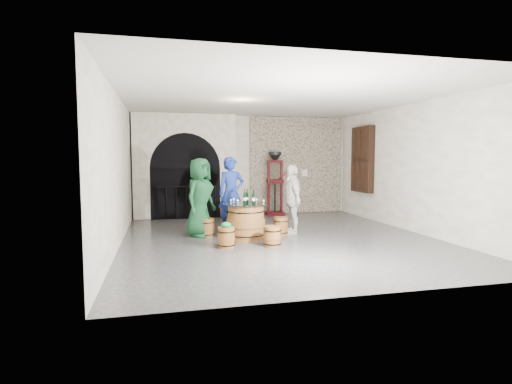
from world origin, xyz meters
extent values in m
plane|color=#2F2F31|center=(0.00, 0.00, 0.00)|extent=(8.00, 8.00, 0.00)
plane|color=white|center=(0.00, 4.00, 1.60)|extent=(8.00, 0.00, 8.00)
plane|color=white|center=(0.00, -4.00, 1.60)|extent=(8.00, 0.00, 8.00)
plane|color=white|center=(-3.50, 0.00, 1.60)|extent=(0.00, 8.00, 8.00)
plane|color=white|center=(3.50, 0.00, 1.60)|extent=(0.00, 8.00, 8.00)
plane|color=beige|center=(0.00, 0.00, 3.20)|extent=(8.00, 8.00, 0.00)
cube|color=#AEA18B|center=(1.80, 3.94, 1.60)|extent=(3.20, 0.12, 3.18)
cube|color=white|center=(-1.90, 3.75, 1.60)|extent=(3.10, 0.50, 3.18)
cube|color=black|center=(-1.90, 3.48, 0.78)|extent=(2.10, 0.03, 1.55)
cylinder|color=black|center=(-1.90, 3.48, 1.55)|extent=(2.10, 0.03, 2.10)
cylinder|color=black|center=(-1.90, 3.42, 0.98)|extent=(1.79, 0.04, 0.04)
cylinder|color=black|center=(-2.79, 3.42, 0.49)|extent=(0.02, 0.02, 0.98)
cylinder|color=black|center=(-2.50, 3.42, 0.49)|extent=(0.02, 0.02, 0.98)
cylinder|color=black|center=(-2.20, 3.42, 0.49)|extent=(0.02, 0.02, 0.98)
cylinder|color=black|center=(-1.90, 3.42, 0.49)|extent=(0.02, 0.02, 0.98)
cylinder|color=black|center=(-1.60, 3.42, 0.49)|extent=(0.02, 0.02, 0.98)
cylinder|color=black|center=(-1.31, 3.42, 0.49)|extent=(0.02, 0.02, 0.98)
cylinder|color=black|center=(-1.01, 3.42, 0.49)|extent=(0.02, 0.02, 0.98)
cube|color=black|center=(3.39, 2.40, 1.80)|extent=(0.20, 1.10, 2.00)
cube|color=black|center=(3.34, 2.40, 1.80)|extent=(0.06, 0.88, 1.76)
cube|color=black|center=(3.37, 2.40, 1.80)|extent=(0.22, 0.92, 0.06)
cube|color=black|center=(3.37, 2.11, 1.80)|extent=(0.22, 0.06, 1.80)
cube|color=black|center=(3.37, 2.40, 1.80)|extent=(0.22, 0.06, 1.80)
cube|color=black|center=(3.37, 2.69, 1.80)|extent=(0.22, 0.06, 1.80)
cylinder|color=brown|center=(-0.76, 0.05, 0.39)|extent=(0.82, 0.82, 0.77)
cylinder|color=brown|center=(-0.76, 0.05, 0.39)|extent=(0.87, 0.87, 0.17)
torus|color=black|center=(-0.76, 0.05, 0.12)|extent=(0.87, 0.87, 0.02)
torus|color=black|center=(-0.76, 0.05, 0.65)|extent=(0.87, 0.87, 0.02)
cylinder|color=brown|center=(-0.76, 0.05, 0.78)|extent=(0.83, 0.83, 0.02)
cylinder|color=black|center=(-0.76, 0.05, 0.81)|extent=(1.06, 1.06, 0.01)
cylinder|color=brown|center=(-1.59, 0.54, 0.21)|extent=(0.34, 0.34, 0.41)
cylinder|color=brown|center=(-1.59, 0.54, 0.21)|extent=(0.36, 0.36, 0.09)
torus|color=black|center=(-1.59, 0.54, 0.07)|extent=(0.38, 0.38, 0.02)
torus|color=black|center=(-1.59, 0.54, 0.34)|extent=(0.38, 0.38, 0.02)
cylinder|color=brown|center=(-1.59, 0.54, 0.42)|extent=(0.35, 0.35, 0.02)
cylinder|color=brown|center=(-0.87, 1.00, 0.21)|extent=(0.34, 0.34, 0.41)
cylinder|color=brown|center=(-0.87, 1.00, 0.21)|extent=(0.36, 0.36, 0.09)
torus|color=black|center=(-0.87, 1.00, 0.07)|extent=(0.38, 0.38, 0.02)
torus|color=black|center=(-0.87, 1.00, 0.34)|extent=(0.38, 0.38, 0.02)
cylinder|color=brown|center=(-0.87, 1.00, 0.42)|extent=(0.35, 0.35, 0.02)
cylinder|color=brown|center=(0.15, 0.34, 0.21)|extent=(0.34, 0.34, 0.41)
cylinder|color=brown|center=(0.15, 0.34, 0.21)|extent=(0.36, 0.36, 0.09)
torus|color=black|center=(0.15, 0.34, 0.07)|extent=(0.38, 0.38, 0.02)
torus|color=black|center=(0.15, 0.34, 0.34)|extent=(0.38, 0.38, 0.02)
cylinder|color=brown|center=(0.15, 0.34, 0.42)|extent=(0.35, 0.35, 0.02)
cylinder|color=brown|center=(-0.38, -0.83, 0.21)|extent=(0.34, 0.34, 0.41)
cylinder|color=brown|center=(-0.38, -0.83, 0.21)|extent=(0.36, 0.36, 0.09)
torus|color=black|center=(-0.38, -0.83, 0.07)|extent=(0.38, 0.38, 0.02)
torus|color=black|center=(-0.38, -0.83, 0.34)|extent=(0.38, 0.38, 0.02)
cylinder|color=brown|center=(-0.38, -0.83, 0.42)|extent=(0.35, 0.35, 0.02)
cylinder|color=brown|center=(-1.34, -0.72, 0.21)|extent=(0.34, 0.34, 0.41)
cylinder|color=brown|center=(-1.34, -0.72, 0.21)|extent=(0.36, 0.36, 0.09)
torus|color=black|center=(-1.34, -0.72, 0.07)|extent=(0.38, 0.38, 0.02)
torus|color=black|center=(-1.34, -0.72, 0.34)|extent=(0.38, 0.38, 0.02)
cylinder|color=brown|center=(-1.34, -0.72, 0.42)|extent=(0.35, 0.35, 0.02)
ellipsoid|color=#0B7C38|center=(-1.34, -0.72, 0.48)|extent=(0.21, 0.21, 0.11)
cylinder|color=#0B7C38|center=(-1.26, -0.75, 0.43)|extent=(0.14, 0.14, 0.01)
imported|color=#103B1F|center=(-1.74, 0.63, 0.92)|extent=(1.03, 1.07, 1.85)
imported|color=navy|center=(-0.90, 1.21, 0.94)|extent=(0.74, 0.54, 1.88)
imported|color=silver|center=(0.47, 0.44, 0.85)|extent=(0.44, 1.00, 1.69)
cylinder|color=black|center=(-0.78, 0.08, 0.93)|extent=(0.07, 0.07, 0.22)
cylinder|color=white|center=(-0.78, 0.08, 0.92)|extent=(0.08, 0.08, 0.06)
cone|color=black|center=(-0.78, 0.08, 1.05)|extent=(0.07, 0.07, 0.05)
cylinder|color=black|center=(-0.78, 0.08, 1.11)|extent=(0.03, 0.03, 0.07)
cylinder|color=black|center=(-0.60, -0.04, 0.93)|extent=(0.07, 0.07, 0.22)
cylinder|color=white|center=(-0.60, -0.04, 0.92)|extent=(0.08, 0.08, 0.06)
cone|color=black|center=(-0.60, -0.04, 1.05)|extent=(0.07, 0.07, 0.05)
cylinder|color=black|center=(-0.60, -0.04, 1.11)|extent=(0.03, 0.03, 0.07)
cylinder|color=black|center=(-0.70, 0.19, 0.93)|extent=(0.07, 0.07, 0.22)
cylinder|color=white|center=(-0.70, 0.19, 0.92)|extent=(0.08, 0.08, 0.06)
cone|color=black|center=(-0.70, 0.19, 1.05)|extent=(0.07, 0.07, 0.05)
cylinder|color=black|center=(-0.70, 0.19, 1.11)|extent=(0.03, 0.03, 0.07)
cylinder|color=brown|center=(-0.75, 2.74, 0.28)|extent=(0.39, 0.39, 0.55)
cylinder|color=brown|center=(-0.75, 2.74, 0.28)|extent=(0.42, 0.42, 0.12)
torus|color=black|center=(-0.75, 2.74, 0.09)|extent=(0.43, 0.43, 0.02)
torus|color=black|center=(-0.75, 2.74, 0.47)|extent=(0.43, 0.43, 0.02)
cylinder|color=brown|center=(-0.75, 2.74, 0.56)|extent=(0.40, 0.40, 0.02)
cube|color=#4B0C15|center=(0.93, 3.52, 0.05)|extent=(0.58, 0.48, 0.11)
cube|color=#4B0C15|center=(0.93, 3.52, 1.10)|extent=(0.52, 0.35, 0.13)
cube|color=#4B0C15|center=(0.93, 3.52, 1.74)|extent=(0.51, 0.15, 0.08)
cylinder|color=black|center=(0.93, 3.52, 0.64)|extent=(0.06, 0.06, 1.07)
cylinder|color=black|center=(0.93, 3.52, 1.99)|extent=(0.41, 0.41, 0.10)
cone|color=black|center=(0.93, 3.52, 1.86)|extent=(0.41, 0.41, 0.21)
cube|color=#4B0C15|center=(0.72, 3.53, 0.91)|extent=(0.08, 0.08, 1.72)
cube|color=#4B0C15|center=(1.15, 3.51, 0.91)|extent=(0.08, 0.08, 1.72)
cylinder|color=#4B0C15|center=(1.25, 3.47, 1.34)|extent=(0.46, 0.06, 0.34)
cube|color=silver|center=(2.05, 3.86, 1.35)|extent=(0.18, 0.10, 0.22)
camera|label=1|loc=(-2.62, -8.76, 1.85)|focal=28.00mm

